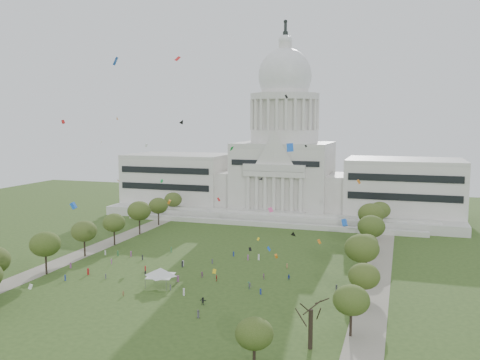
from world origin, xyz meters
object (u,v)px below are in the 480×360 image
Objects in this scene: person_0 at (337,288)px; big_bare_tree at (311,306)px; capitol at (284,168)px; event_tent at (161,272)px.

big_bare_tree is at bearing -28.68° from person_0.
event_tent is (-7.30, -116.01, -18.27)m from capitol.
event_tent is 47.11m from person_0.
person_0 is (0.70, 35.31, -7.68)m from big_bare_tree.
big_bare_tree is at bearing -74.98° from capitol.
person_0 is at bearing -69.99° from capitol.
event_tent is (-45.30, 25.58, -4.65)m from big_bare_tree.
big_bare_tree is (38.00, -141.59, -13.62)m from capitol.
event_tent reaches higher than person_0.
capitol is at bearing 86.40° from event_tent.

